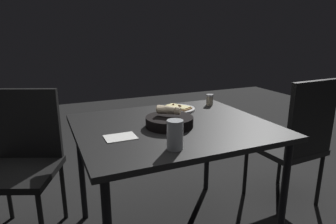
% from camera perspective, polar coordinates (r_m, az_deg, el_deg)
% --- Properties ---
extents(dining_table, '(1.11, 0.95, 0.76)m').
position_cam_1_polar(dining_table, '(1.76, 1.03, -4.36)').
color(dining_table, black).
rests_on(dining_table, ground).
extents(pizza_plate, '(0.23, 0.23, 0.04)m').
position_cam_1_polar(pizza_plate, '(2.04, 1.94, 0.67)').
color(pizza_plate, white).
rests_on(pizza_plate, dining_table).
extents(bread_basket, '(0.27, 0.27, 0.12)m').
position_cam_1_polar(bread_basket, '(1.69, 0.23, -1.60)').
color(bread_basket, black).
rests_on(bread_basket, dining_table).
extents(beer_glass, '(0.08, 0.08, 0.14)m').
position_cam_1_polar(beer_glass, '(1.36, 1.35, -4.76)').
color(beer_glass, silver).
rests_on(beer_glass, dining_table).
extents(pepper_shaker, '(0.05, 0.05, 0.08)m').
position_cam_1_polar(pepper_shaker, '(2.20, 8.04, 2.25)').
color(pepper_shaker, '#BFB299').
rests_on(pepper_shaker, dining_table).
extents(napkin, '(0.16, 0.12, 0.00)m').
position_cam_1_polar(napkin, '(1.54, -9.18, -4.83)').
color(napkin, white).
rests_on(napkin, dining_table).
extents(chair_near, '(0.58, 0.58, 0.93)m').
position_cam_1_polar(chair_near, '(2.09, -26.21, -7.36)').
color(chair_near, black).
rests_on(chair_near, ground).
extents(chair_far, '(0.46, 0.46, 0.98)m').
position_cam_1_polar(chair_far, '(2.32, 23.45, -4.60)').
color(chair_far, '#262626').
rests_on(chair_far, ground).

